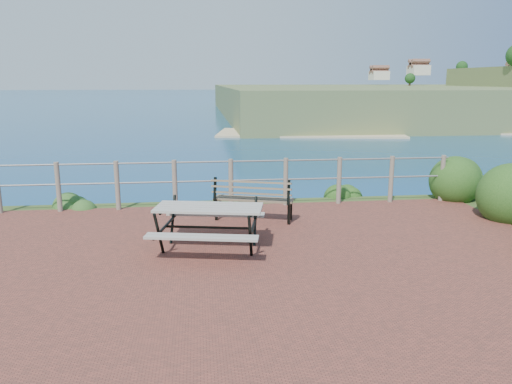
% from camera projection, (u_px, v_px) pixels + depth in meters
% --- Properties ---
extents(ground, '(10.00, 7.00, 0.12)m').
position_uv_depth(ground, '(247.00, 265.00, 7.19)').
color(ground, brown).
rests_on(ground, ground).
extents(ocean, '(1200.00, 1200.00, 0.00)m').
position_uv_depth(ocean, '(199.00, 87.00, 201.04)').
color(ocean, '#135E72').
rests_on(ocean, ground).
extents(safety_railing, '(9.40, 0.10, 1.00)m').
position_uv_depth(safety_railing, '(231.00, 180.00, 10.31)').
color(safety_railing, '#6B5B4C').
rests_on(safety_railing, ground).
extents(picnic_table, '(1.73, 1.39, 0.69)m').
position_uv_depth(picnic_table, '(209.00, 223.00, 7.70)').
color(picnic_table, gray).
rests_on(picnic_table, ground).
extents(park_bench, '(1.53, 0.82, 0.84)m').
position_uv_depth(park_bench, '(254.00, 192.00, 9.29)').
color(park_bench, brown).
rests_on(park_bench, ground).
extents(shrub_right_front, '(1.41, 1.41, 2.00)m').
position_uv_depth(shrub_right_front, '(511.00, 219.00, 9.56)').
color(shrub_right_front, '#173D12').
rests_on(shrub_right_front, ground).
extents(shrub_right_edge, '(1.12, 1.12, 1.60)m').
position_uv_depth(shrub_right_edge, '(457.00, 198.00, 11.26)').
color(shrub_right_edge, '#173D12').
rests_on(shrub_right_edge, ground).
extents(shrub_lip_west, '(0.74, 0.74, 0.47)m').
position_uv_depth(shrub_lip_west, '(75.00, 207.00, 10.49)').
color(shrub_lip_west, '#2D5921').
rests_on(shrub_lip_west, ground).
extents(shrub_lip_east, '(0.67, 0.67, 0.37)m').
position_uv_depth(shrub_lip_east, '(341.00, 194.00, 11.66)').
color(shrub_lip_east, '#173D12').
rests_on(shrub_lip_east, ground).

